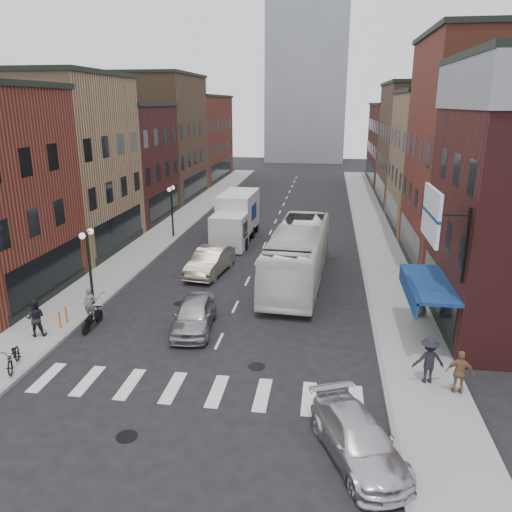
# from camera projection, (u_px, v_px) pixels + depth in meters

# --- Properties ---
(ground) EXTENTS (160.00, 160.00, 0.00)m
(ground) POSITION_uv_depth(u_px,v_px,m) (214.00, 352.00, 21.47)
(ground) COLOR black
(ground) RESTS_ON ground
(sidewalk_left) EXTENTS (3.00, 74.00, 0.15)m
(sidewalk_left) POSITION_uv_depth(u_px,v_px,m) (175.00, 225.00, 43.43)
(sidewalk_left) COLOR gray
(sidewalk_left) RESTS_ON ground
(sidewalk_right) EXTENTS (3.00, 74.00, 0.15)m
(sidewalk_right) POSITION_uv_depth(u_px,v_px,m) (374.00, 232.00, 41.10)
(sidewalk_right) COLOR gray
(sidewalk_right) RESTS_ON ground
(curb_left) EXTENTS (0.20, 74.00, 0.16)m
(curb_left) POSITION_uv_depth(u_px,v_px,m) (192.00, 227.00, 43.24)
(curb_left) COLOR gray
(curb_left) RESTS_ON ground
(curb_right) EXTENTS (0.20, 74.00, 0.16)m
(curb_right) POSITION_uv_depth(u_px,v_px,m) (356.00, 232.00, 41.33)
(curb_right) COLOR gray
(curb_right) RESTS_ON ground
(crosswalk_stripes) EXTENTS (12.00, 2.20, 0.01)m
(crosswalk_stripes) POSITION_uv_depth(u_px,v_px,m) (196.00, 389.00, 18.63)
(crosswalk_stripes) COLOR silver
(crosswalk_stripes) RESTS_ON ground
(bldg_left_mid_a) EXTENTS (10.30, 10.20, 12.30)m
(bldg_left_mid_a) POSITION_uv_depth(u_px,v_px,m) (48.00, 164.00, 34.96)
(bldg_left_mid_a) COLOR #9C7956
(bldg_left_mid_a) RESTS_ON ground
(bldg_left_mid_b) EXTENTS (10.30, 10.20, 10.30)m
(bldg_left_mid_b) POSITION_uv_depth(u_px,v_px,m) (109.00, 162.00, 44.72)
(bldg_left_mid_b) COLOR #4B1A1B
(bldg_left_mid_b) RESTS_ON ground
(bldg_left_far_a) EXTENTS (10.30, 12.20, 13.30)m
(bldg_left_far_a) POSITION_uv_depth(u_px,v_px,m) (150.00, 137.00, 54.68)
(bldg_left_far_a) COLOR brown
(bldg_left_far_a) RESTS_ON ground
(bldg_left_far_b) EXTENTS (10.30, 16.20, 11.30)m
(bldg_left_far_b) POSITION_uv_depth(u_px,v_px,m) (186.00, 138.00, 68.22)
(bldg_left_far_b) COLOR brown
(bldg_left_far_b) RESTS_ON ground
(bldg_right_mid_a) EXTENTS (10.30, 10.20, 14.30)m
(bldg_right_mid_a) POSITION_uv_depth(u_px,v_px,m) (501.00, 156.00, 30.56)
(bldg_right_mid_a) COLOR brown
(bldg_right_mid_a) RESTS_ON ground
(bldg_right_mid_b) EXTENTS (10.30, 10.20, 11.30)m
(bldg_right_mid_b) POSITION_uv_depth(u_px,v_px,m) (459.00, 162.00, 40.46)
(bldg_right_mid_b) COLOR #9C7956
(bldg_right_mid_b) RESTS_ON ground
(bldg_right_far_a) EXTENTS (10.30, 12.20, 12.30)m
(bldg_right_far_a) POSITION_uv_depth(u_px,v_px,m) (433.00, 145.00, 50.72)
(bldg_right_far_a) COLOR brown
(bldg_right_far_a) RESTS_ON ground
(bldg_right_far_b) EXTENTS (10.30, 16.20, 10.30)m
(bldg_right_far_b) POSITION_uv_depth(u_px,v_px,m) (411.00, 144.00, 64.26)
(bldg_right_far_b) COLOR #4B1A1B
(bldg_right_far_b) RESTS_ON ground
(awning_blue) EXTENTS (1.80, 5.00, 0.78)m
(awning_blue) POSITION_uv_depth(u_px,v_px,m) (424.00, 285.00, 21.84)
(awning_blue) COLOR navy
(awning_blue) RESTS_ON ground
(billboard_sign) EXTENTS (1.52, 3.00, 3.70)m
(billboard_sign) POSITION_uv_depth(u_px,v_px,m) (433.00, 216.00, 18.97)
(billboard_sign) COLOR black
(billboard_sign) RESTS_ON ground
(distant_tower) EXTENTS (14.00, 14.00, 50.00)m
(distant_tower) POSITION_uv_depth(u_px,v_px,m) (309.00, 16.00, 87.92)
(distant_tower) COLOR #9399A0
(distant_tower) RESTS_ON ground
(streetlamp_near) EXTENTS (0.32, 1.22, 4.11)m
(streetlamp_near) POSITION_uv_depth(u_px,v_px,m) (88.00, 253.00, 25.41)
(streetlamp_near) COLOR black
(streetlamp_near) RESTS_ON ground
(streetlamp_far) EXTENTS (0.32, 1.22, 4.11)m
(streetlamp_far) POSITION_uv_depth(u_px,v_px,m) (172.00, 202.00, 38.66)
(streetlamp_far) COLOR black
(streetlamp_far) RESTS_ON ground
(bike_rack) EXTENTS (0.08, 0.68, 0.80)m
(bike_rack) POSITION_uv_depth(u_px,v_px,m) (63.00, 317.00, 23.58)
(bike_rack) COLOR #D8590C
(bike_rack) RESTS_ON sidewalk_left
(box_truck) EXTENTS (2.66, 8.24, 3.56)m
(box_truck) POSITION_uv_depth(u_px,v_px,m) (236.00, 218.00, 38.42)
(box_truck) COLOR silver
(box_truck) RESTS_ON ground
(motorcycle_rider) EXTENTS (0.58, 1.99, 2.02)m
(motorcycle_rider) POSITION_uv_depth(u_px,v_px,m) (91.00, 310.00, 23.43)
(motorcycle_rider) COLOR black
(motorcycle_rider) RESTS_ON ground
(transit_bus) EXTENTS (3.51, 12.25, 3.37)m
(transit_bus) POSITION_uv_depth(u_px,v_px,m) (298.00, 254.00, 29.61)
(transit_bus) COLOR white
(transit_bus) RESTS_ON ground
(sedan_left_near) EXTENTS (2.21, 4.57, 1.50)m
(sedan_left_near) POSITION_uv_depth(u_px,v_px,m) (194.00, 315.00, 23.39)
(sedan_left_near) COLOR #A7A8AC
(sedan_left_near) RESTS_ON ground
(sedan_left_far) EXTENTS (2.36, 5.13, 1.63)m
(sedan_left_far) POSITION_uv_depth(u_px,v_px,m) (210.00, 261.00, 31.06)
(sedan_left_far) COLOR #C0AF9C
(sedan_left_far) RESTS_ON ground
(curb_car) EXTENTS (3.40, 4.82, 1.30)m
(curb_car) POSITION_uv_depth(u_px,v_px,m) (358.00, 439.00, 14.87)
(curb_car) COLOR silver
(curb_car) RESTS_ON ground
(parked_bicycle) EXTENTS (1.28, 1.94, 0.96)m
(parked_bicycle) POSITION_uv_depth(u_px,v_px,m) (13.00, 357.00, 19.74)
(parked_bicycle) COLOR black
(parked_bicycle) RESTS_ON sidewalk_left
(ped_left_solo) EXTENTS (0.94, 0.71, 1.72)m
(ped_left_solo) POSITION_uv_depth(u_px,v_px,m) (35.00, 318.00, 22.39)
(ped_left_solo) COLOR black
(ped_left_solo) RESTS_ON sidewalk_left
(ped_right_a) EXTENTS (1.25, 0.75, 1.82)m
(ped_right_a) POSITION_uv_depth(u_px,v_px,m) (429.00, 360.00, 18.62)
(ped_right_a) COLOR black
(ped_right_a) RESTS_ON sidewalk_right
(ped_right_b) EXTENTS (1.03, 0.61, 1.66)m
(ped_right_b) POSITION_uv_depth(u_px,v_px,m) (460.00, 372.00, 17.92)
(ped_right_b) COLOR brown
(ped_right_b) RESTS_ON sidewalk_right
(ped_right_c) EXTENTS (1.11, 0.96, 1.91)m
(ped_right_c) POSITION_uv_depth(u_px,v_px,m) (420.00, 297.00, 24.58)
(ped_right_c) COLOR #505257
(ped_right_c) RESTS_ON sidewalk_right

